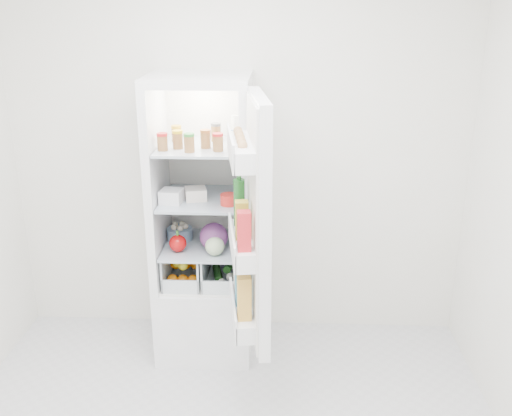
{
  "coord_description": "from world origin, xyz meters",
  "views": [
    {
      "loc": [
        0.29,
        -2.12,
        2.19
      ],
      "look_at": [
        0.14,
        0.95,
        1.08
      ],
      "focal_mm": 40.0,
      "sensor_mm": 36.0,
      "label": 1
    }
  ],
  "objects_px": {
    "refrigerator": "(206,252)",
    "mushroom_bowl": "(180,234)",
    "red_cabbage": "(214,237)",
    "fridge_door": "(253,228)"
  },
  "relations": [
    {
      "from": "mushroom_bowl",
      "to": "fridge_door",
      "type": "xyz_separation_m",
      "value": [
        0.51,
        -0.64,
        0.31
      ]
    },
    {
      "from": "refrigerator",
      "to": "red_cabbage",
      "type": "distance_m",
      "value": 0.24
    },
    {
      "from": "refrigerator",
      "to": "mushroom_bowl",
      "type": "xyz_separation_m",
      "value": [
        -0.17,
        0.01,
        0.12
      ]
    },
    {
      "from": "red_cabbage",
      "to": "mushroom_bowl",
      "type": "xyz_separation_m",
      "value": [
        -0.24,
        0.15,
        -0.05
      ]
    },
    {
      "from": "red_cabbage",
      "to": "mushroom_bowl",
      "type": "height_order",
      "value": "red_cabbage"
    },
    {
      "from": "red_cabbage",
      "to": "fridge_door",
      "type": "height_order",
      "value": "fridge_door"
    },
    {
      "from": "mushroom_bowl",
      "to": "refrigerator",
      "type": "bearing_deg",
      "value": -2.69
    },
    {
      "from": "red_cabbage",
      "to": "mushroom_bowl",
      "type": "bearing_deg",
      "value": 147.41
    },
    {
      "from": "mushroom_bowl",
      "to": "fridge_door",
      "type": "height_order",
      "value": "fridge_door"
    },
    {
      "from": "refrigerator",
      "to": "mushroom_bowl",
      "type": "relative_size",
      "value": 11.0
    }
  ]
}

